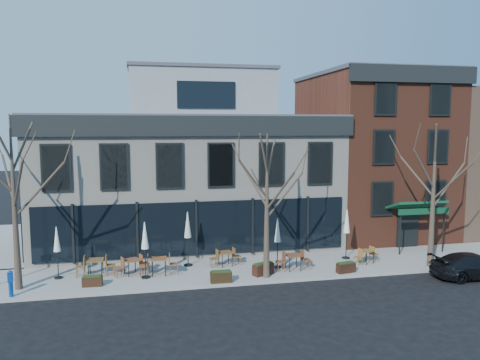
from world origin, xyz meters
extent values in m
plane|color=black|center=(0.00, 0.00, 0.00)|extent=(120.00, 120.00, 0.00)
cube|color=gray|center=(3.25, -2.15, 0.07)|extent=(33.50, 4.70, 0.15)
cube|color=gray|center=(-11.25, 6.00, 0.07)|extent=(4.50, 12.00, 0.15)
cube|color=beige|center=(0.00, 5.00, 4.00)|extent=(18.00, 10.00, 8.00)
cube|color=#47474C|center=(0.00, 5.00, 8.05)|extent=(18.30, 10.30, 0.30)
cube|color=black|center=(0.00, -0.12, 7.55)|extent=(18.30, 0.25, 1.10)
cube|color=black|center=(-9.12, 5.00, 7.55)|extent=(0.25, 10.30, 1.10)
cube|color=black|center=(0.00, -0.06, 1.90)|extent=(17.20, 0.12, 3.00)
cube|color=black|center=(-9.06, 4.00, 1.90)|extent=(0.12, 7.50, 3.00)
cube|color=gray|center=(1.00, 6.00, 9.60)|extent=(9.00, 6.50, 3.00)
cube|color=brown|center=(13.00, 5.00, 5.50)|extent=(8.00, 10.00, 11.00)
cube|color=#47474C|center=(13.00, 5.00, 11.05)|extent=(8.20, 10.20, 0.25)
cube|color=black|center=(13.00, -0.12, 10.60)|extent=(8.20, 0.25, 1.00)
cube|color=#0D3B22|center=(13.00, -0.85, 2.90)|extent=(3.20, 1.66, 0.67)
cube|color=black|center=(13.00, -0.05, 1.25)|extent=(1.40, 0.10, 2.50)
cone|color=#382B21|center=(-8.50, -3.20, 4.11)|extent=(0.34, 0.34, 7.92)
cylinder|color=#382B21|center=(-7.43, -3.01, 4.68)|extent=(2.23, 0.50, 2.48)
cylinder|color=#382B21|center=(-8.95, -2.23, 5.14)|extent=(1.03, 2.05, 2.14)
cylinder|color=#382B21|center=(-8.05, -4.16, 5.05)|extent=(1.03, 2.04, 2.28)
cone|color=#382B21|center=(3.00, -3.90, 3.67)|extent=(0.34, 0.34, 7.04)
cylinder|color=#382B21|center=(3.95, -3.73, 4.18)|extent=(2.00, 0.46, 2.21)
cylinder|color=#382B21|center=(2.60, -3.04, 4.59)|extent=(0.93, 1.84, 1.91)
cylinder|color=#382B21|center=(2.25, -4.17, 5.04)|extent=(1.61, 0.68, 1.97)
cylinder|color=#382B21|center=(3.40, -4.76, 4.51)|extent=(0.93, 1.83, 2.03)
cone|color=#382B21|center=(12.00, -3.90, 3.89)|extent=(0.34, 0.34, 7.48)
cylinder|color=#382B21|center=(13.01, -3.72, 4.43)|extent=(2.12, 0.48, 2.35)
cylinder|color=#382B21|center=(11.57, -2.99, 4.86)|extent=(0.98, 1.94, 2.03)
cylinder|color=#382B21|center=(11.20, -4.19, 5.35)|extent=(1.71, 0.71, 2.09)
cylinder|color=#382B21|center=(12.42, -4.81, 4.78)|extent=(0.98, 1.94, 2.16)
imported|color=black|center=(13.20, -5.70, 0.62)|extent=(4.31, 1.84, 1.24)
cylinder|color=#0B3F96|center=(-8.57, -4.20, 0.47)|extent=(0.19, 0.19, 0.65)
cube|color=#0B3F96|center=(-8.57, -4.20, 1.03)|extent=(0.21, 0.17, 0.46)
cone|color=#0B3F96|center=(-8.57, -4.20, 1.31)|extent=(0.24, 0.24, 0.11)
cube|color=brown|center=(-5.24, -1.96, 0.96)|extent=(0.79, 0.79, 0.04)
cylinder|color=black|center=(-5.55, -2.26, 0.55)|extent=(0.04, 0.04, 0.80)
cylinder|color=black|center=(-4.93, -2.27, 0.55)|extent=(0.04, 0.04, 0.80)
cylinder|color=black|center=(-5.54, -1.64, 0.55)|extent=(0.04, 0.04, 0.80)
cylinder|color=black|center=(-4.92, -1.65, 0.55)|extent=(0.04, 0.04, 0.80)
cube|color=brown|center=(-3.47, -2.14, 0.90)|extent=(0.95, 0.95, 0.04)
cylinder|color=black|center=(-3.63, -2.51, 0.52)|extent=(0.04, 0.04, 0.74)
cylinder|color=black|center=(-3.10, -2.29, 0.52)|extent=(0.04, 0.04, 0.74)
cylinder|color=black|center=(-3.85, -1.98, 0.52)|extent=(0.04, 0.04, 0.74)
cylinder|color=black|center=(-3.32, -1.76, 0.52)|extent=(0.04, 0.04, 0.74)
cube|color=brown|center=(-2.16, -2.46, 0.98)|extent=(0.82, 0.82, 0.05)
cylinder|color=black|center=(-2.49, -2.76, 0.56)|extent=(0.05, 0.05, 0.82)
cylinder|color=black|center=(-1.86, -2.78, 0.56)|extent=(0.05, 0.05, 0.82)
cylinder|color=black|center=(-2.47, -2.13, 0.56)|extent=(0.05, 0.05, 0.82)
cylinder|color=black|center=(-1.84, -2.15, 0.56)|extent=(0.05, 0.05, 0.82)
cube|color=brown|center=(1.36, -1.62, 0.88)|extent=(0.80, 0.80, 0.04)
cylinder|color=black|center=(1.13, -1.94, 0.51)|extent=(0.04, 0.04, 0.72)
cylinder|color=black|center=(1.68, -1.85, 0.51)|extent=(0.04, 0.04, 0.72)
cylinder|color=black|center=(1.04, -1.39, 0.51)|extent=(0.04, 0.04, 0.72)
cylinder|color=black|center=(1.59, -1.30, 0.51)|extent=(0.04, 0.04, 0.72)
cube|color=brown|center=(4.65, -3.07, 0.94)|extent=(0.80, 0.80, 0.04)
cylinder|color=black|center=(4.36, -3.39, 0.54)|extent=(0.04, 0.04, 0.78)
cylinder|color=black|center=(4.97, -3.36, 0.54)|extent=(0.04, 0.04, 0.78)
cylinder|color=black|center=(4.33, -2.79, 0.54)|extent=(0.04, 0.04, 0.78)
cylinder|color=black|center=(4.93, -2.75, 0.54)|extent=(0.04, 0.04, 0.78)
cube|color=brown|center=(8.90, -2.76, 0.84)|extent=(0.85, 0.85, 0.04)
cylinder|color=black|center=(8.74, -3.10, 0.49)|extent=(0.04, 0.04, 0.68)
cylinder|color=black|center=(9.24, -2.91, 0.49)|extent=(0.04, 0.04, 0.68)
cylinder|color=black|center=(8.56, -2.60, 0.49)|extent=(0.04, 0.04, 0.68)
cylinder|color=black|center=(9.05, -2.42, 0.49)|extent=(0.04, 0.04, 0.68)
cylinder|color=black|center=(-6.99, -1.99, 0.18)|extent=(0.41, 0.41, 0.06)
cylinder|color=black|center=(-6.99, -1.99, 1.17)|extent=(0.05, 0.05, 2.05)
cone|color=white|center=(-6.99, -1.99, 2.11)|extent=(0.34, 0.34, 1.21)
cylinder|color=black|center=(-2.81, -2.80, 0.18)|extent=(0.45, 0.45, 0.06)
cylinder|color=black|center=(-2.81, -2.80, 1.26)|extent=(0.05, 0.05, 2.23)
cone|color=silver|center=(-2.81, -2.80, 2.28)|extent=(0.36, 0.36, 1.32)
cylinder|color=black|center=(-0.58, -1.20, 0.18)|extent=(0.47, 0.47, 0.06)
cylinder|color=black|center=(-0.58, -1.20, 1.31)|extent=(0.05, 0.05, 2.33)
cone|color=beige|center=(-0.58, -1.20, 2.37)|extent=(0.38, 0.38, 1.38)
cylinder|color=black|center=(3.97, -2.49, 0.18)|extent=(0.42, 0.42, 0.06)
cylinder|color=black|center=(3.97, -2.49, 1.20)|extent=(0.05, 0.05, 2.09)
cone|color=silver|center=(3.97, -2.49, 2.15)|extent=(0.34, 0.34, 1.24)
cylinder|color=black|center=(8.23, -1.65, 0.18)|extent=(0.45, 0.45, 0.06)
cylinder|color=black|center=(8.23, -1.65, 1.27)|extent=(0.05, 0.05, 2.24)
cone|color=white|center=(8.23, -1.65, 2.29)|extent=(0.37, 0.37, 1.32)
cube|color=black|center=(-5.25, -3.50, 0.38)|extent=(0.92, 0.40, 0.45)
cube|color=#1E3314|center=(-5.25, -3.50, 0.62)|extent=(0.83, 0.33, 0.07)
cube|color=black|center=(0.69, -4.20, 0.40)|extent=(1.02, 0.44, 0.51)
cube|color=#1E3314|center=(0.69, -4.20, 0.68)|extent=(0.92, 0.35, 0.08)
cube|color=black|center=(2.95, -3.50, 0.42)|extent=(1.18, 0.84, 0.55)
cube|color=#1E3314|center=(2.95, -3.50, 0.72)|extent=(1.04, 0.72, 0.09)
cube|color=black|center=(7.14, -4.02, 0.39)|extent=(1.02, 0.56, 0.48)
cube|color=#1E3314|center=(7.14, -4.02, 0.65)|extent=(0.91, 0.47, 0.08)
camera|label=1|loc=(-2.86, -25.46, 7.54)|focal=35.00mm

